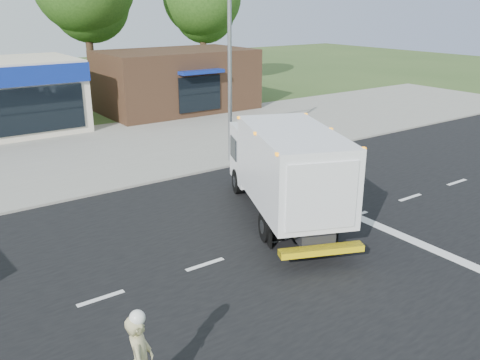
{
  "coord_description": "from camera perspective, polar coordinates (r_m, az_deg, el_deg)",
  "views": [
    {
      "loc": [
        -9.44,
        -10.84,
        6.86
      ],
      "look_at": [
        -0.86,
        1.34,
        1.7
      ],
      "focal_mm": 38.0,
      "sensor_mm": 36.0,
      "label": 1
    }
  ],
  "objects": [
    {
      "name": "parking_apron",
      "position": [
        27.44,
        -13.91,
        4.09
      ],
      "size": [
        60.0,
        9.0,
        0.02
      ],
      "primitive_type": "cube",
      "color": "gray",
      "rests_on": "ground"
    },
    {
      "name": "sidewalk",
      "position": [
        22.32,
        -8.35,
        1.16
      ],
      "size": [
        60.0,
        2.4,
        0.12
      ],
      "primitive_type": "cube",
      "color": "gray",
      "rests_on": "ground"
    },
    {
      "name": "ems_box_truck",
      "position": [
        16.63,
        5.02,
        1.61
      ],
      "size": [
        4.9,
        7.67,
        3.26
      ],
      "rotation": [
        0.0,
        0.0,
        1.18
      ],
      "color": "black",
      "rests_on": "ground"
    },
    {
      "name": "brown_storefront",
      "position": [
        35.27,
        -7.13,
        11.05
      ],
      "size": [
        10.0,
        6.7,
        4.0
      ],
      "color": "#382316",
      "rests_on": "ground"
    },
    {
      "name": "road_asphalt",
      "position": [
        15.93,
        5.36,
        -6.48
      ],
      "size": [
        60.0,
        14.0,
        0.02
      ],
      "primitive_type": "cube",
      "color": "black",
      "rests_on": "ground"
    },
    {
      "name": "traffic_signal_pole",
      "position": [
        21.98,
        -2.61,
        14.04
      ],
      "size": [
        3.51,
        0.25,
        8.0
      ],
      "color": "gray",
      "rests_on": "ground"
    },
    {
      "name": "ground",
      "position": [
        15.93,
        5.36,
        -6.49
      ],
      "size": [
        120.0,
        120.0,
        0.0
      ],
      "primitive_type": "plane",
      "color": "#385123",
      "rests_on": "ground"
    },
    {
      "name": "lane_markings",
      "position": [
        15.92,
        12.27,
        -6.83
      ],
      "size": [
        55.2,
        7.0,
        0.01
      ],
      "color": "silver",
      "rests_on": "road_asphalt"
    }
  ]
}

